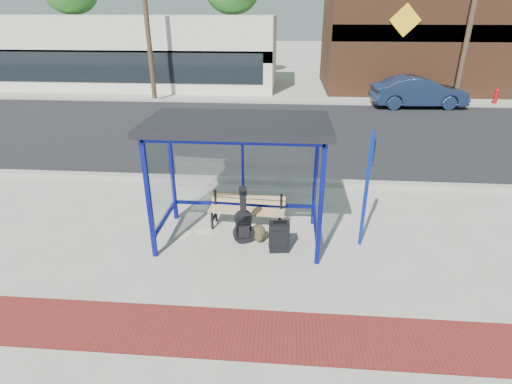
# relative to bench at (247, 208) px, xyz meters

# --- Properties ---
(ground) EXTENTS (120.00, 120.00, 0.00)m
(ground) POSITION_rel_bench_xyz_m (-0.10, -0.51, -0.42)
(ground) COLOR #B2ADA0
(ground) RESTS_ON ground
(brick_paver_strip) EXTENTS (60.00, 1.00, 0.01)m
(brick_paver_strip) POSITION_rel_bench_xyz_m (-0.10, -3.11, -0.42)
(brick_paver_strip) COLOR maroon
(brick_paver_strip) RESTS_ON ground
(curb_near) EXTENTS (60.00, 0.25, 0.12)m
(curb_near) POSITION_rel_bench_xyz_m (-0.10, 2.39, -0.36)
(curb_near) COLOR gray
(curb_near) RESTS_ON ground
(street_asphalt) EXTENTS (60.00, 10.00, 0.00)m
(street_asphalt) POSITION_rel_bench_xyz_m (-0.10, 7.49, -0.42)
(street_asphalt) COLOR black
(street_asphalt) RESTS_ON ground
(curb_far) EXTENTS (60.00, 0.25, 0.12)m
(curb_far) POSITION_rel_bench_xyz_m (-0.10, 12.59, -0.36)
(curb_far) COLOR gray
(curb_far) RESTS_ON ground
(far_sidewalk) EXTENTS (60.00, 4.00, 0.01)m
(far_sidewalk) POSITION_rel_bench_xyz_m (-0.10, 14.49, -0.42)
(far_sidewalk) COLOR #B2ADA0
(far_sidewalk) RESTS_ON ground
(bus_shelter) EXTENTS (3.30, 1.80, 2.42)m
(bus_shelter) POSITION_rel_bench_xyz_m (-0.10, -0.44, 1.65)
(bus_shelter) COLOR navy
(bus_shelter) RESTS_ON ground
(storefront_white) EXTENTS (18.00, 6.04, 4.00)m
(storefront_white) POSITION_rel_bench_xyz_m (-9.10, 17.47, 1.58)
(storefront_white) COLOR silver
(storefront_white) RESTS_ON ground
(storefront_brown) EXTENTS (10.00, 7.08, 6.40)m
(storefront_brown) POSITION_rel_bench_xyz_m (7.90, 17.98, 2.78)
(storefront_brown) COLOR #59331E
(storefront_brown) RESTS_ON ground
(utility_pole_west) EXTENTS (1.60, 0.24, 8.00)m
(utility_pole_west) POSITION_rel_bench_xyz_m (-6.10, 12.89, 3.68)
(utility_pole_west) COLOR #4C3826
(utility_pole_west) RESTS_ON ground
(utility_pole_east) EXTENTS (1.60, 0.24, 8.00)m
(utility_pole_east) POSITION_rel_bench_xyz_m (8.90, 12.89, 3.68)
(utility_pole_east) COLOR #4C3826
(utility_pole_east) RESTS_ON ground
(bench) EXTENTS (1.61, 0.50, 0.75)m
(bench) POSITION_rel_bench_xyz_m (0.00, 0.00, 0.00)
(bench) COLOR black
(bench) RESTS_ON ground
(guitar_bag) EXTENTS (0.43, 0.23, 1.14)m
(guitar_bag) POSITION_rel_bench_xyz_m (-0.00, -0.67, -0.01)
(guitar_bag) COLOR black
(guitar_bag) RESTS_ON ground
(suitcase) EXTENTS (0.40, 0.29, 0.65)m
(suitcase) POSITION_rel_bench_xyz_m (0.70, -0.90, -0.12)
(suitcase) COLOR black
(suitcase) RESTS_ON ground
(backpack) EXTENTS (0.31, 0.28, 0.33)m
(backpack) POSITION_rel_bench_xyz_m (0.30, -0.58, -0.26)
(backpack) COLOR #32311C
(backpack) RESTS_ON ground
(sign_post) EXTENTS (0.14, 0.28, 2.29)m
(sign_post) POSITION_rel_bench_xyz_m (2.29, -0.53, 0.87)
(sign_post) COLOR #0D2799
(sign_post) RESTS_ON ground
(newspaper_a) EXTENTS (0.43, 0.40, 0.01)m
(newspaper_a) POSITION_rel_bench_xyz_m (-0.89, -0.30, -0.42)
(newspaper_a) COLOR white
(newspaper_a) RESTS_ON ground
(newspaper_b) EXTENTS (0.37, 0.42, 0.01)m
(newspaper_b) POSITION_rel_bench_xyz_m (-1.26, -0.47, -0.42)
(newspaper_b) COLOR white
(newspaper_b) RESTS_ON ground
(newspaper_c) EXTENTS (0.32, 0.38, 0.01)m
(newspaper_c) POSITION_rel_bench_xyz_m (0.10, -0.11, -0.42)
(newspaper_c) COLOR white
(newspaper_c) RESTS_ON ground
(parked_car) EXTENTS (4.43, 1.84, 1.43)m
(parked_car) POSITION_rel_bench_xyz_m (6.92, 12.26, 0.29)
(parked_car) COLOR #182645
(parked_car) RESTS_ON ground
(fire_hydrant) EXTENTS (0.34, 0.22, 0.75)m
(fire_hydrant) POSITION_rel_bench_xyz_m (11.05, 13.41, -0.02)
(fire_hydrant) COLOR #9D0B0E
(fire_hydrant) RESTS_ON ground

